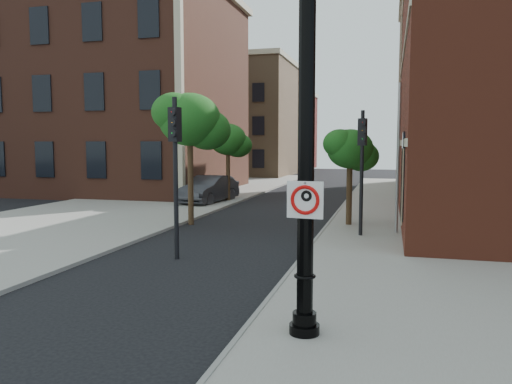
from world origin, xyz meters
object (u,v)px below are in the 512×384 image
(lamppost, at_px, (306,174))
(no_parking_sign, at_px, (305,200))
(traffic_signal_left, at_px, (175,151))
(parked_car, at_px, (209,189))
(traffic_signal_right, at_px, (362,153))

(lamppost, height_order, no_parking_sign, lamppost)
(no_parking_sign, relative_size, traffic_signal_left, 0.13)
(no_parking_sign, distance_m, parked_car, 20.86)
(lamppost, bearing_deg, traffic_signal_right, 87.75)
(lamppost, height_order, parked_car, lamppost)
(lamppost, xyz_separation_m, parked_car, (-8.78, 18.68, -2.14))
(lamppost, distance_m, traffic_signal_right, 9.96)
(traffic_signal_left, bearing_deg, no_parking_sign, -37.65)
(parked_car, relative_size, traffic_signal_left, 1.02)
(no_parking_sign, height_order, traffic_signal_left, traffic_signal_left)
(traffic_signal_left, xyz_separation_m, traffic_signal_right, (5.16, 4.78, -0.12))
(lamppost, relative_size, traffic_signal_right, 1.37)
(parked_car, relative_size, traffic_signal_right, 1.05)
(traffic_signal_right, bearing_deg, lamppost, -81.78)
(lamppost, relative_size, no_parking_sign, 10.05)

